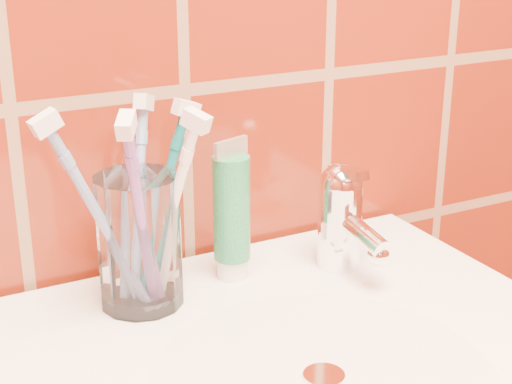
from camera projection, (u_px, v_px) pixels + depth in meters
glass_tumbler at (139, 241)px, 0.77m from camera, size 0.09×0.09×0.14m
toothpaste_tube at (232, 214)px, 0.83m from camera, size 0.04×0.04×0.16m
faucet at (342, 213)px, 0.85m from camera, size 0.05×0.11×0.12m
toothbrush_0 at (138, 199)px, 0.79m from camera, size 0.14×0.15×0.22m
toothbrush_1 at (141, 220)px, 0.72m from camera, size 0.13×0.17×0.24m
toothbrush_2 at (171, 212)px, 0.75m from camera, size 0.13×0.15×0.22m
toothbrush_3 at (101, 220)px, 0.73m from camera, size 0.14×0.13×0.22m
toothbrush_4 at (161, 202)px, 0.79m from camera, size 0.11×0.10×0.20m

